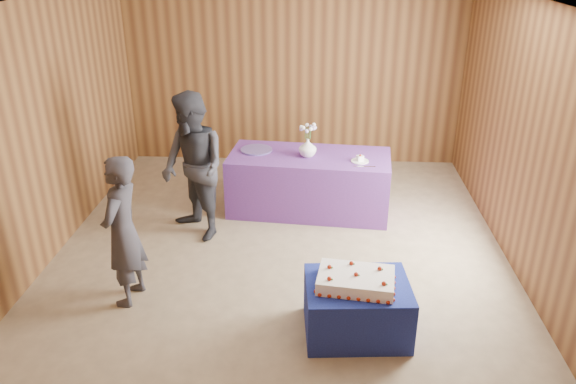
# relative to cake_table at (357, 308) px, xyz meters

# --- Properties ---
(ground) EXTENTS (6.00, 6.00, 0.00)m
(ground) POSITION_rel_cake_table_xyz_m (-0.77, 1.22, -0.25)
(ground) COLOR tan
(ground) RESTS_ON ground
(room_shell) EXTENTS (5.04, 6.04, 2.72)m
(room_shell) POSITION_rel_cake_table_xyz_m (-0.77, 1.22, 1.55)
(room_shell) COLOR brown
(room_shell) RESTS_ON ground
(cake_table) EXTENTS (0.95, 0.77, 0.50)m
(cake_table) POSITION_rel_cake_table_xyz_m (0.00, 0.00, 0.00)
(cake_table) COLOR #1B2C97
(cake_table) RESTS_ON ground
(serving_table) EXTENTS (2.07, 1.07, 0.75)m
(serving_table) POSITION_rel_cake_table_xyz_m (-0.48, 2.45, 0.12)
(serving_table) COLOR #6D3592
(serving_table) RESTS_ON ground
(sheet_cake) EXTENTS (0.73, 0.54, 0.16)m
(sheet_cake) POSITION_rel_cake_table_xyz_m (-0.03, -0.03, 0.31)
(sheet_cake) COLOR white
(sheet_cake) RESTS_ON cake_table
(vase) EXTENTS (0.28, 0.28, 0.23)m
(vase) POSITION_rel_cake_table_xyz_m (-0.50, 2.41, 0.61)
(vase) COLOR white
(vase) RESTS_ON serving_table
(flower_spray) EXTENTS (0.21, 0.21, 0.16)m
(flower_spray) POSITION_rel_cake_table_xyz_m (-0.50, 2.41, 0.87)
(flower_spray) COLOR #366227
(flower_spray) RESTS_ON vase
(platter) EXTENTS (0.52, 0.52, 0.02)m
(platter) POSITION_rel_cake_table_xyz_m (-1.16, 2.58, 0.51)
(platter) COLOR #5C4B96
(platter) RESTS_ON serving_table
(plate) EXTENTS (0.24, 0.24, 0.01)m
(plate) POSITION_rel_cake_table_xyz_m (0.14, 2.27, 0.51)
(plate) COLOR white
(plate) RESTS_ON serving_table
(cake_slice) EXTENTS (0.10, 0.09, 0.09)m
(cake_slice) POSITION_rel_cake_table_xyz_m (0.14, 2.27, 0.55)
(cake_slice) COLOR white
(cake_slice) RESTS_ON plate
(knife) EXTENTS (0.26, 0.02, 0.00)m
(knife) POSITION_rel_cake_table_xyz_m (0.18, 2.11, 0.50)
(knife) COLOR silver
(knife) RESTS_ON serving_table
(guest_left) EXTENTS (0.41, 0.58, 1.48)m
(guest_left) POSITION_rel_cake_table_xyz_m (-2.17, 0.38, 0.49)
(guest_left) COLOR #33323B
(guest_left) RESTS_ON ground
(guest_right) EXTENTS (1.04, 1.05, 1.71)m
(guest_right) POSITION_rel_cake_table_xyz_m (-1.78, 1.70, 0.61)
(guest_right) COLOR #2E3038
(guest_right) RESTS_ON ground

